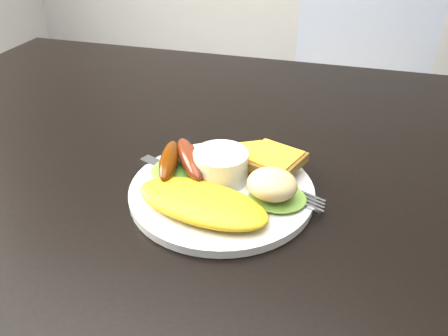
# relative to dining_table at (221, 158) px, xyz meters

# --- Properties ---
(dining_table) EXTENTS (1.20, 0.80, 0.04)m
(dining_table) POSITION_rel_dining_table_xyz_m (0.00, 0.00, 0.00)
(dining_table) COLOR black
(dining_table) RESTS_ON ground
(dining_chair) EXTENTS (0.47, 0.47, 0.05)m
(dining_chair) POSITION_rel_dining_table_xyz_m (0.21, 0.77, -0.28)
(dining_chair) COLOR tan
(dining_chair) RESTS_ON ground
(person) EXTENTS (0.61, 0.45, 1.54)m
(person) POSITION_rel_dining_table_xyz_m (0.15, 0.65, 0.04)
(person) COLOR navy
(person) RESTS_ON ground
(plate) EXTENTS (0.22, 0.22, 0.01)m
(plate) POSITION_rel_dining_table_xyz_m (0.03, -0.11, 0.03)
(plate) COLOR white
(plate) RESTS_ON dining_table
(lettuce_left) EXTENTS (0.09, 0.08, 0.01)m
(lettuce_left) POSITION_rel_dining_table_xyz_m (-0.02, -0.10, 0.04)
(lettuce_left) COLOR #588A24
(lettuce_left) RESTS_ON plate
(lettuce_right) EXTENTS (0.07, 0.07, 0.01)m
(lettuce_right) POSITION_rel_dining_table_xyz_m (0.10, -0.12, 0.04)
(lettuce_right) COLOR #62A232
(lettuce_right) RESTS_ON plate
(omelette) EXTENTS (0.17, 0.10, 0.02)m
(omelette) POSITION_rel_dining_table_xyz_m (0.03, -0.16, 0.04)
(omelette) COLOR #F6A913
(omelette) RESTS_ON plate
(sausage_a) EXTENTS (0.04, 0.09, 0.02)m
(sausage_a) POSITION_rel_dining_table_xyz_m (-0.04, -0.11, 0.05)
(sausage_a) COLOR #5D2203
(sausage_a) RESTS_ON lettuce_left
(sausage_b) EXTENTS (0.08, 0.10, 0.02)m
(sausage_b) POSITION_rel_dining_table_xyz_m (-0.01, -0.09, 0.05)
(sausage_b) COLOR brown
(sausage_b) RESTS_ON lettuce_left
(ramekin) EXTENTS (0.07, 0.07, 0.04)m
(ramekin) POSITION_rel_dining_table_xyz_m (0.03, -0.10, 0.05)
(ramekin) COLOR white
(ramekin) RESTS_ON plate
(toast_a) EXTENTS (0.10, 0.10, 0.01)m
(toast_a) POSITION_rel_dining_table_xyz_m (0.06, -0.05, 0.04)
(toast_a) COLOR brown
(toast_a) RESTS_ON plate
(toast_b) EXTENTS (0.08, 0.08, 0.01)m
(toast_b) POSITION_rel_dining_table_xyz_m (0.09, -0.07, 0.05)
(toast_b) COLOR #976326
(toast_b) RESTS_ON toast_a
(potato_salad) EXTENTS (0.07, 0.07, 0.03)m
(potato_salad) POSITION_rel_dining_table_xyz_m (0.10, -0.13, 0.06)
(potato_salad) COLOR beige
(potato_salad) RESTS_ON lettuce_right
(fork) EXTENTS (0.18, 0.08, 0.00)m
(fork) POSITION_rel_dining_table_xyz_m (0.00, -0.12, 0.03)
(fork) COLOR #ADAFB7
(fork) RESTS_ON plate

